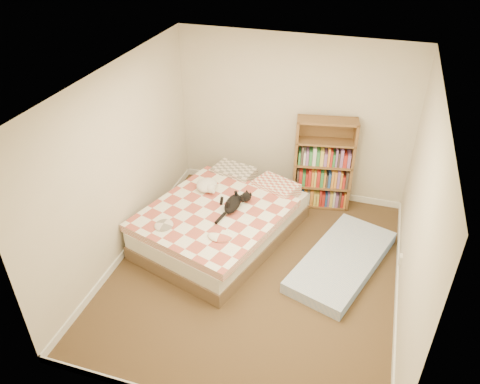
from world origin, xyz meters
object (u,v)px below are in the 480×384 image
(bed, at_px, (223,220))
(bookshelf, at_px, (322,174))
(white_dog, at_px, (207,185))
(floor_mattress, at_px, (342,261))
(black_cat, at_px, (234,202))

(bed, height_order, bookshelf, bookshelf)
(bookshelf, xyz_separation_m, white_dog, (-1.48, -0.93, 0.08))
(floor_mattress, distance_m, black_cat, 1.60)
(bed, bearing_deg, bookshelf, 62.71)
(bed, height_order, black_cat, black_cat)
(bed, distance_m, bookshelf, 1.69)
(bookshelf, relative_size, floor_mattress, 0.81)
(bed, bearing_deg, white_dog, 156.93)
(bed, bearing_deg, floor_mattress, 12.03)
(bookshelf, distance_m, floor_mattress, 1.51)
(black_cat, bearing_deg, floor_mattress, 28.77)
(floor_mattress, relative_size, white_dog, 5.18)
(white_dog, bearing_deg, bookshelf, 29.47)
(bookshelf, distance_m, white_dog, 1.75)
(bookshelf, distance_m, black_cat, 1.57)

